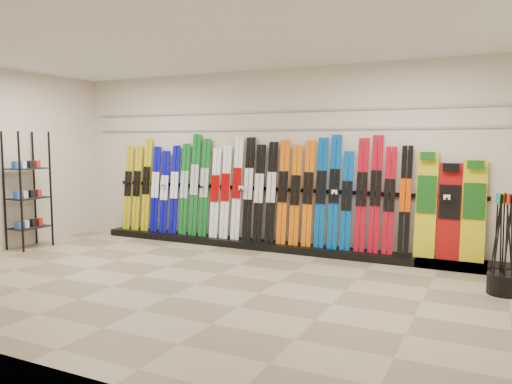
% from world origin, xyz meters
% --- Properties ---
extents(floor, '(8.00, 8.00, 0.00)m').
position_xyz_m(floor, '(0.00, 0.00, 0.00)').
color(floor, '#86765C').
rests_on(floor, ground).
extents(back_wall, '(8.00, 0.00, 8.00)m').
position_xyz_m(back_wall, '(0.00, 2.50, 1.50)').
color(back_wall, beige).
rests_on(back_wall, floor).
extents(ceiling, '(8.00, 8.00, 0.00)m').
position_xyz_m(ceiling, '(0.00, 0.00, 3.00)').
color(ceiling, silver).
rests_on(ceiling, back_wall).
extents(ski_rack_base, '(8.00, 0.40, 0.12)m').
position_xyz_m(ski_rack_base, '(0.22, 2.28, 0.06)').
color(ski_rack_base, black).
rests_on(ski_rack_base, floor).
extents(skis, '(5.38, 0.23, 1.82)m').
position_xyz_m(skis, '(-0.43, 2.33, 0.96)').
color(skis, gold).
rests_on(skis, ski_rack_base).
extents(snowboards, '(0.95, 0.24, 1.54)m').
position_xyz_m(snowboards, '(2.77, 2.35, 0.84)').
color(snowboards, gold).
rests_on(snowboards, ski_rack_base).
extents(accessory_rack, '(0.40, 0.60, 1.97)m').
position_xyz_m(accessory_rack, '(-3.75, 0.62, 0.99)').
color(accessory_rack, black).
rests_on(accessory_rack, floor).
extents(pole_bin, '(0.38, 0.38, 0.25)m').
position_xyz_m(pole_bin, '(3.49, 1.24, 0.12)').
color(pole_bin, black).
rests_on(pole_bin, floor).
extents(ski_poles, '(0.31, 0.27, 1.18)m').
position_xyz_m(ski_poles, '(3.48, 1.23, 0.61)').
color(ski_poles, black).
rests_on(ski_poles, pole_bin).
extents(slatwall_rail_0, '(7.60, 0.02, 0.03)m').
position_xyz_m(slatwall_rail_0, '(0.00, 2.48, 2.00)').
color(slatwall_rail_0, gray).
rests_on(slatwall_rail_0, back_wall).
extents(slatwall_rail_1, '(7.60, 0.02, 0.03)m').
position_xyz_m(slatwall_rail_1, '(0.00, 2.48, 2.30)').
color(slatwall_rail_1, gray).
rests_on(slatwall_rail_1, back_wall).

